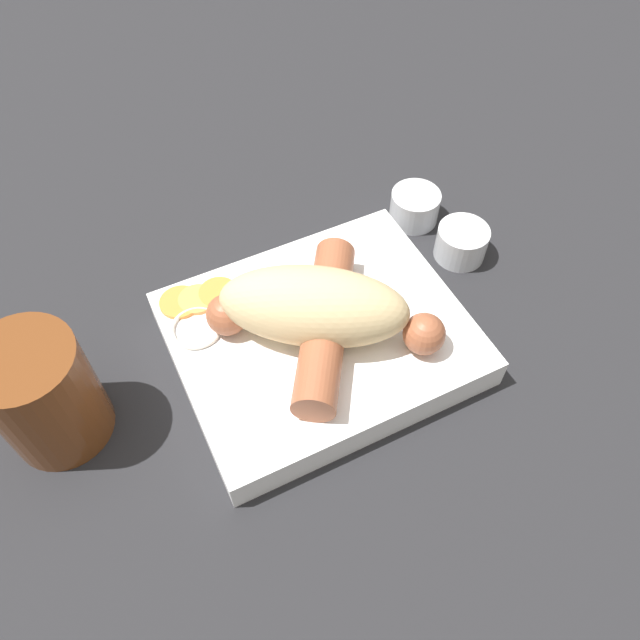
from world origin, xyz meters
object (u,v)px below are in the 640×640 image
(sausage, at_px, (324,324))
(condiment_cup_near, at_px, (461,244))
(condiment_cup_far, at_px, (414,208))
(drink_glass, at_px, (44,395))
(food_tray, at_px, (320,338))
(bread_roll, at_px, (316,309))

(sausage, bearing_deg, condiment_cup_near, -163.98)
(condiment_cup_far, distance_m, drink_glass, 0.36)
(food_tray, xyz_separation_m, condiment_cup_far, (-0.15, -0.10, -0.00))
(food_tray, xyz_separation_m, sausage, (0.00, 0.01, 0.03))
(bread_roll, bearing_deg, drink_glass, -7.01)
(food_tray, relative_size, condiment_cup_far, 4.87)
(food_tray, relative_size, drink_glass, 2.38)
(bread_roll, distance_m, sausage, 0.02)
(food_tray, distance_m, sausage, 0.03)
(sausage, xyz_separation_m, drink_glass, (0.20, -0.03, 0.00))
(food_tray, distance_m, condiment_cup_far, 0.18)
(bread_roll, relative_size, condiment_cup_far, 3.33)
(sausage, relative_size, condiment_cup_near, 3.42)
(condiment_cup_far, bearing_deg, sausage, 35.34)
(food_tray, height_order, condiment_cup_near, condiment_cup_near)
(sausage, bearing_deg, condiment_cup_far, -144.66)
(condiment_cup_far, bearing_deg, condiment_cup_near, 103.03)
(drink_glass, bearing_deg, food_tray, 173.98)
(condiment_cup_near, bearing_deg, drink_glass, 2.48)
(sausage, distance_m, condiment_cup_near, 0.17)
(food_tray, bearing_deg, bread_roll, 29.76)
(bread_roll, relative_size, sausage, 0.97)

